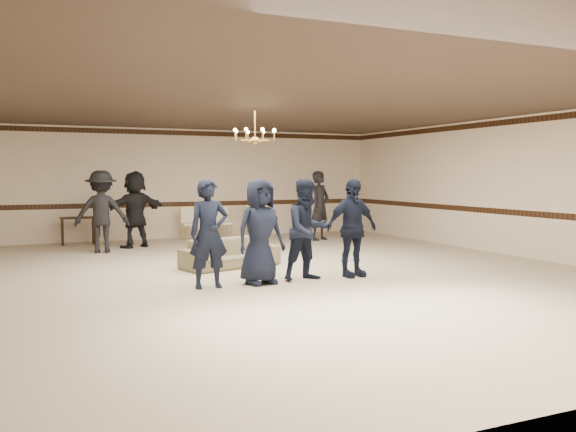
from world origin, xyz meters
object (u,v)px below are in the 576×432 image
banquet_chair_right (255,222)px  console_table (78,231)px  boy_a (209,234)px  boy_d (352,228)px  boy_b (260,232)px  adult_right (320,206)px  chandelier (255,124)px  banquet_chair_mid (223,223)px  boy_c (307,230)px  adult_mid (135,209)px  adult_left (102,212)px  settee (230,253)px  banquet_chair_left (190,224)px

banquet_chair_right → console_table: size_ratio=1.06×
boy_a → boy_d: 2.70m
boy_b → adult_right: adult_right is taller
chandelier → adult_right: bearing=48.2°
banquet_chair_mid → boy_c: bearing=-95.7°
boy_a → boy_d: same height
boy_c → adult_right: bearing=54.9°
adult_mid → banquet_chair_mid: adult_mid is taller
banquet_chair_mid → adult_left: bearing=-153.5°
boy_a → banquet_chair_mid: (2.52, 7.16, -0.43)m
adult_left → banquet_chair_mid: size_ratio=2.10×
adult_mid → adult_right: same height
boy_d → adult_mid: (-2.88, 6.06, 0.08)m
boy_d → console_table: 8.48m
banquet_chair_mid → settee: bearing=-106.1°
boy_a → adult_mid: (-0.18, 6.06, 0.08)m
boy_c → adult_left: (-2.88, 5.36, 0.08)m
boy_a → adult_right: size_ratio=0.92×
boy_b → boy_c: (0.90, 0.00, 0.00)m
boy_b → boy_d: 1.80m
settee → banquet_chair_left: 5.22m
chandelier → banquet_chair_left: bearing=90.0°
banquet_chair_left → console_table: size_ratio=1.06×
adult_mid → banquet_chair_mid: (2.71, 1.10, -0.52)m
settee → adult_mid: size_ratio=1.02×
boy_a → boy_d: bearing=0.6°
boy_a → adult_right: adult_right is taller
boy_d → boy_b: bearing=174.6°
chandelier → adult_mid: size_ratio=0.48×
boy_c → console_table: 8.07m
boy_d → banquet_chair_right: 7.22m
chandelier → boy_d: (1.18, -1.86, -1.98)m
boy_c → banquet_chair_right: (1.72, 7.16, -0.43)m
chandelier → adult_left: chandelier is taller
settee → console_table: console_table is taller
chandelier → boy_a: bearing=-129.2°
boy_b → adult_mid: bearing=89.4°
adult_left → banquet_chair_right: size_ratio=2.10×
boy_a → banquet_chair_left: boy_a is taller
boy_b → boy_a: bearing=169.3°
adult_right → boy_d: bearing=-139.9°
adult_left → banquet_chair_left: 3.21m
adult_right → banquet_chair_right: (-1.39, 1.50, -0.52)m
boy_d → console_table: boy_d is taller
boy_c → boy_d: size_ratio=1.00×
boy_a → console_table: (-1.48, 7.36, -0.53)m
boy_c → banquet_chair_right: boy_c is taller
boy_a → adult_right: 7.50m
chandelier → banquet_chair_mid: bearing=79.3°
boy_b → boy_c: same height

